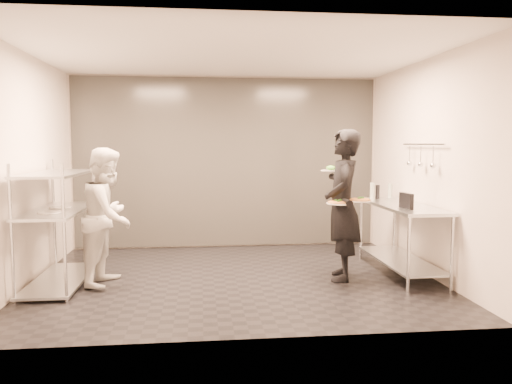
{
  "coord_description": "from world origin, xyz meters",
  "views": [
    {
      "loc": [
        -0.42,
        -6.21,
        1.71
      ],
      "look_at": [
        0.27,
        0.01,
        1.1
      ],
      "focal_mm": 35.0,
      "sensor_mm": 36.0,
      "label": 1
    }
  ],
  "objects": [
    {
      "name": "utensil_rail",
      "position": [
        2.43,
        -0.0,
        1.55
      ],
      "size": [
        0.07,
        1.2,
        0.31
      ],
      "color": "silver",
      "rests_on": "room_shell"
    },
    {
      "name": "room_shell",
      "position": [
        0.0,
        1.18,
        1.4
      ],
      "size": [
        5.0,
        4.0,
        2.8
      ],
      "color": "black",
      "rests_on": "ground"
    },
    {
      "name": "chef",
      "position": [
        -1.55,
        -0.05,
        0.83
      ],
      "size": [
        0.77,
        0.91,
        1.66
      ],
      "primitive_type": "imported",
      "rotation": [
        0.0,
        0.0,
        1.37
      ],
      "color": "silver",
      "rests_on": "ground"
    },
    {
      "name": "prep_counter",
      "position": [
        2.18,
        0.0,
        0.63
      ],
      "size": [
        0.6,
        1.8,
        0.92
      ],
      "color": "silver",
      "rests_on": "ground"
    },
    {
      "name": "pos_monitor",
      "position": [
        2.06,
        -0.42,
        1.02
      ],
      "size": [
        0.08,
        0.27,
        0.19
      ],
      "primitive_type": "cube",
      "rotation": [
        0.0,
        0.0,
        0.11
      ],
      "color": "black",
      "rests_on": "prep_counter"
    },
    {
      "name": "salad_plate",
      "position": [
        1.25,
        0.09,
        1.38
      ],
      "size": [
        0.26,
        0.26,
        0.07
      ],
      "color": "silver",
      "rests_on": "waiter"
    },
    {
      "name": "bottle_green",
      "position": [
        2.01,
        0.64,
        1.04
      ],
      "size": [
        0.07,
        0.07,
        0.24
      ],
      "primitive_type": "cylinder",
      "color": "gray",
      "rests_on": "prep_counter"
    },
    {
      "name": "bottle_clear",
      "position": [
        2.33,
        0.8,
        1.02
      ],
      "size": [
        0.06,
        0.06,
        0.21
      ],
      "primitive_type": "cylinder",
      "color": "gray",
      "rests_on": "prep_counter"
    },
    {
      "name": "bottle_dark",
      "position": [
        2.09,
        0.66,
        1.02
      ],
      "size": [
        0.06,
        0.06,
        0.2
      ],
      "primitive_type": "cylinder",
      "color": "black",
      "rests_on": "prep_counter"
    },
    {
      "name": "pizza_plate_far",
      "position": [
        1.5,
        -0.37,
        1.02
      ],
      "size": [
        0.28,
        0.28,
        0.05
      ],
      "color": "silver",
      "rests_on": "waiter"
    },
    {
      "name": "pass_rack",
      "position": [
        -2.15,
        -0.0,
        0.77
      ],
      "size": [
        0.6,
        1.6,
        1.5
      ],
      "color": "silver",
      "rests_on": "ground"
    },
    {
      "name": "pizza_plate_near",
      "position": [
        1.24,
        -0.38,
        1.0
      ],
      "size": [
        0.33,
        0.33,
        0.05
      ],
      "color": "silver",
      "rests_on": "waiter"
    },
    {
      "name": "waiter",
      "position": [
        1.33,
        -0.18,
        0.94
      ],
      "size": [
        0.58,
        0.77,
        1.89
      ],
      "primitive_type": "imported",
      "rotation": [
        0.0,
        0.0,
        -1.78
      ],
      "color": "black",
      "rests_on": "ground"
    }
  ]
}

